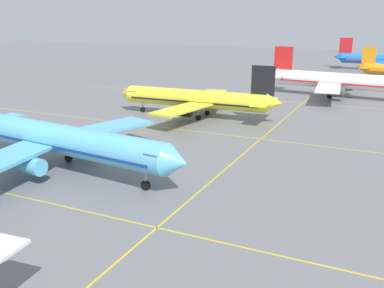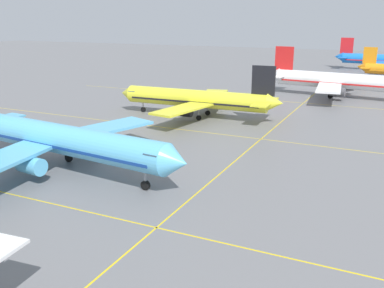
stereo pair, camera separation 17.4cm
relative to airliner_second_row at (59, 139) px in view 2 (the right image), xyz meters
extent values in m
cylinder|color=#5BB7E5|center=(0.57, -0.06, 0.08)|extent=(34.55, 7.53, 4.07)
cone|color=#5BB7E5|center=(19.03, -1.93, 0.08)|extent=(3.18, 4.25, 3.99)
cube|color=#5BB7E5|center=(-15.64, 4.82, 0.50)|extent=(3.98, 5.89, 0.26)
cube|color=#5BB7E5|center=(0.43, 9.12, -0.57)|extent=(10.23, 17.02, 0.43)
cylinder|color=#5BB7E5|center=(0.22, -5.63, -1.96)|extent=(3.86, 2.61, 2.25)
cylinder|color=#5BB7E5|center=(1.35, 5.47, -1.96)|extent=(3.86, 2.61, 2.25)
cube|color=#385166|center=(16.57, -1.69, 0.67)|extent=(2.30, 3.92, 0.75)
cube|color=navy|center=(0.57, -0.06, -0.43)|extent=(31.82, 7.29, 0.39)
cylinder|color=#99999E|center=(14.44, -1.47, -2.55)|extent=(0.30, 0.30, 1.77)
cylinder|color=black|center=(14.44, -1.47, -3.73)|extent=(1.22, 0.60, 1.18)
cylinder|color=#99999E|center=(-1.84, -2.61, -2.55)|extent=(0.30, 0.30, 1.77)
cylinder|color=black|center=(-1.84, -2.61, -3.73)|extent=(1.22, 0.60, 1.18)
cylinder|color=#99999E|center=(-1.28, 2.93, -2.55)|extent=(0.30, 0.30, 1.77)
cylinder|color=black|center=(-1.28, 2.93, -3.73)|extent=(1.22, 0.60, 1.18)
cylinder|color=yellow|center=(2.89, 37.69, -0.36)|extent=(31.00, 4.63, 3.67)
cone|color=yellow|center=(-13.81, 37.17, -0.36)|extent=(2.62, 3.67, 3.60)
cone|color=yellow|center=(19.87, 38.22, 0.02)|extent=(3.20, 3.58, 3.49)
cube|color=black|center=(17.36, 38.14, 4.18)|extent=(4.64, 0.49, 5.79)
cube|color=yellow|center=(17.76, 41.05, 0.02)|extent=(3.25, 5.12, 0.23)
cube|color=yellow|center=(17.94, 35.26, 0.02)|extent=(3.25, 5.12, 0.23)
cube|color=yellow|center=(3.60, 45.92, -0.94)|extent=(8.33, 15.26, 0.39)
cube|color=yellow|center=(4.11, 29.52, -0.94)|extent=(7.51, 15.14, 0.39)
cylinder|color=black|center=(2.54, 42.70, -2.20)|extent=(3.34, 2.13, 2.03)
cylinder|color=black|center=(2.85, 32.67, -2.20)|extent=(3.34, 2.13, 2.03)
cube|color=#385166|center=(-11.59, 37.24, 0.17)|extent=(1.84, 3.43, 0.68)
cube|color=black|center=(2.89, 37.69, -0.82)|extent=(28.53, 4.59, 0.35)
cylinder|color=#99999E|center=(-9.66, 37.30, -2.73)|extent=(0.27, 0.27, 1.59)
cylinder|color=black|center=(-9.66, 37.30, -3.79)|extent=(1.08, 0.47, 1.06)
cylinder|color=#99999E|center=(4.74, 40.26, -2.73)|extent=(0.27, 0.27, 1.59)
cylinder|color=black|center=(4.74, 40.26, -3.79)|extent=(1.08, 0.47, 1.06)
cylinder|color=#99999E|center=(4.90, 35.24, -2.73)|extent=(0.27, 0.27, 1.59)
cylinder|color=black|center=(4.90, 35.24, -3.79)|extent=(1.08, 0.47, 1.06)
cylinder|color=white|center=(28.02, 74.94, 0.09)|extent=(34.62, 7.59, 4.08)
cone|color=white|center=(9.20, 76.88, 0.51)|extent=(3.82, 4.21, 3.88)
cube|color=red|center=(11.98, 76.59, 5.14)|extent=(5.17, 0.91, 6.45)
cube|color=white|center=(11.12, 73.44, 0.51)|extent=(3.99, 5.91, 0.26)
cube|color=white|center=(11.78, 79.85, 0.51)|extent=(3.99, 5.91, 0.26)
cube|color=white|center=(26.01, 65.96, -0.56)|extent=(7.27, 16.62, 0.43)
cube|color=white|center=(27.88, 84.13, -0.56)|extent=(10.27, 17.06, 0.43)
cylinder|color=#4C4C51|center=(27.66, 69.36, -1.96)|extent=(3.87, 2.62, 2.26)
cylinder|color=#4C4C51|center=(28.80, 80.47, -1.96)|extent=(3.87, 2.62, 2.26)
cube|color=red|center=(28.02, 74.94, -0.43)|extent=(31.89, 7.35, 0.39)
cylinder|color=#99999E|center=(25.59, 72.38, -2.55)|extent=(0.30, 0.30, 1.77)
cylinder|color=black|center=(25.59, 72.38, -3.73)|extent=(1.23, 0.60, 1.18)
cylinder|color=#99999E|center=(26.16, 77.94, -2.55)|extent=(0.30, 0.30, 1.77)
cylinder|color=black|center=(26.16, 77.94, -3.73)|extent=(1.23, 0.60, 1.18)
cone|color=orange|center=(29.34, 116.10, -0.21)|extent=(3.33, 3.65, 3.30)
cube|color=orange|center=(31.69, 115.78, 3.71)|extent=(4.39, 0.91, 5.48)
cube|color=orange|center=(30.88, 113.13, -0.21)|extent=(3.52, 5.09, 0.22)
cube|color=orange|center=(31.60, 118.56, -0.21)|extent=(3.52, 5.09, 0.22)
cone|color=blue|center=(18.03, 146.76, 0.42)|extent=(3.64, 4.04, 3.80)
cube|color=red|center=(20.76, 146.56, 4.95)|extent=(5.07, 0.75, 6.32)
cube|color=blue|center=(20.00, 143.45, 0.42)|extent=(3.77, 5.71, 0.25)
cube|color=blue|center=(20.47, 149.75, 0.42)|extent=(3.77, 5.71, 0.25)
cube|color=blue|center=(34.81, 136.54, -0.63)|extent=(7.56, 16.40, 0.42)
cylinder|color=#99999E|center=(34.22, 142.81, -2.58)|extent=(0.29, 0.29, 1.74)
cylinder|color=black|center=(34.22, 142.81, -3.74)|extent=(1.19, 0.56, 1.16)
cylinder|color=#99999E|center=(34.62, 148.28, -2.58)|extent=(0.29, 0.29, 1.74)
cylinder|color=black|center=(34.62, 148.28, -3.74)|extent=(1.19, 0.56, 1.16)
cube|color=yellow|center=(20.61, -9.55, -4.32)|extent=(133.78, 0.20, 0.01)
cube|color=yellow|center=(20.61, 26.83, -4.32)|extent=(133.78, 0.20, 0.01)
cube|color=yellow|center=(20.61, 63.21, -4.32)|extent=(133.78, 0.20, 0.01)
cube|color=yellow|center=(20.61, 8.64, -4.32)|extent=(0.20, 160.08, 0.01)
camera|label=1|loc=(40.43, -43.47, 15.95)|focal=40.34mm
camera|label=2|loc=(40.59, -43.40, 15.95)|focal=40.34mm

